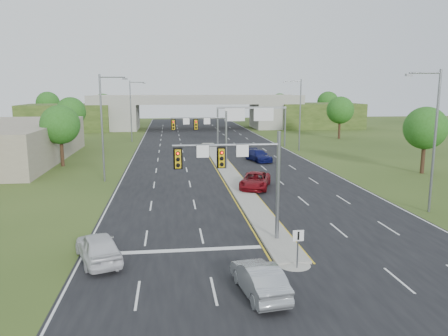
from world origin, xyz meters
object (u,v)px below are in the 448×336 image
at_px(sign_gantry, 251,115).
at_px(signal_mast_far, 207,131).
at_px(overpass, 197,114).
at_px(car_far_a, 255,181).
at_px(signal_mast_near, 242,169).
at_px(car_white, 98,247).
at_px(car_silver, 259,279).
at_px(keep_right_sign, 298,242).
at_px(car_far_b, 258,155).

bearing_deg(sign_gantry, signal_mast_far, -114.11).
bearing_deg(overpass, car_far_a, -88.68).
xyz_separation_m(signal_mast_far, sign_gantry, (8.95, 19.99, 0.51)).
relative_size(signal_mast_near, car_white, 1.43).
bearing_deg(car_far_a, sign_gantry, 98.68).
height_order(sign_gantry, overpass, overpass).
relative_size(car_silver, car_far_a, 0.82).
distance_m(keep_right_sign, car_far_b, 35.53).
bearing_deg(car_far_b, signal_mast_near, -118.57).
relative_size(overpass, car_far_a, 14.39).
bearing_deg(keep_right_sign, signal_mast_near, 116.94).
relative_size(keep_right_sign, sign_gantry, 0.19).
xyz_separation_m(sign_gantry, car_white, (-17.42, -47.00, -4.38)).
xyz_separation_m(sign_gantry, car_far_a, (-5.18, -30.18, -4.45)).
relative_size(signal_mast_far, car_silver, 1.53).
bearing_deg(keep_right_sign, car_silver, -135.72).
distance_m(car_white, car_silver, 9.54).
distance_m(signal_mast_far, sign_gantry, 21.91).
bearing_deg(overpass, signal_mast_near, -91.62).
relative_size(keep_right_sign, car_far_a, 0.40).
distance_m(overpass, car_far_b, 49.71).
bearing_deg(overpass, car_white, -97.45).
bearing_deg(signal_mast_near, overpass, 88.38).
relative_size(overpass, car_far_b, 15.28).
bearing_deg(sign_gantry, car_silver, -100.14).
bearing_deg(car_far_b, car_white, -130.93).
height_order(car_white, car_far_b, car_white).
height_order(sign_gantry, car_silver, sign_gantry).
height_order(signal_mast_near, signal_mast_far, same).
height_order(signal_mast_far, car_silver, signal_mast_far).
distance_m(car_far_a, car_far_b, 16.28).
distance_m(sign_gantry, car_far_b, 15.06).
distance_m(signal_mast_far, car_silver, 32.25).
xyz_separation_m(keep_right_sign, overpass, (0.00, 84.53, 2.04)).
height_order(keep_right_sign, car_silver, keep_right_sign).
relative_size(keep_right_sign, car_white, 0.45).
bearing_deg(keep_right_sign, car_white, 167.13).
relative_size(signal_mast_near, car_silver, 1.53).
height_order(sign_gantry, car_far_b, sign_gantry).
relative_size(sign_gantry, car_far_b, 2.21).
distance_m(signal_mast_far, car_white, 28.56).
bearing_deg(signal_mast_far, signal_mast_near, -90.00).
bearing_deg(car_far_b, signal_mast_far, -157.30).
relative_size(sign_gantry, car_far_a, 2.08).
xyz_separation_m(signal_mast_near, signal_mast_far, (0.00, 25.00, 0.00)).
bearing_deg(sign_gantry, car_far_a, -99.75).
bearing_deg(car_silver, sign_gantry, -108.06).
distance_m(car_silver, car_far_b, 38.48).
bearing_deg(signal_mast_far, car_far_a, -69.72).
bearing_deg(car_far_b, overpass, 80.76).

